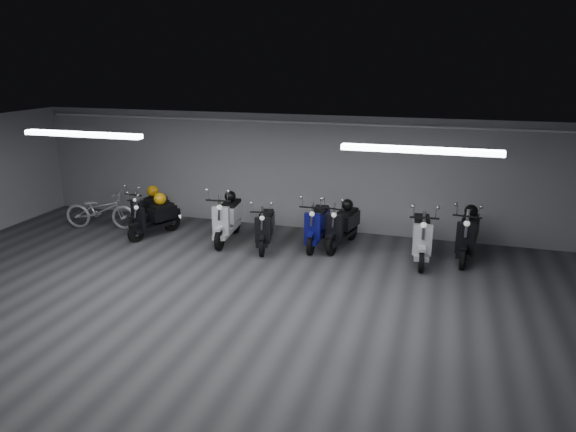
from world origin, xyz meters
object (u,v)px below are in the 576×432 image
(scooter_3, at_px, (265,222))
(helmet_2, at_px, (160,199))
(helmet_1, at_px, (347,205))
(helmet_4, at_px, (230,196))
(scooter_4, at_px, (317,218))
(scooter_5, at_px, (343,220))
(scooter_7, at_px, (468,228))
(helmet_0, at_px, (153,191))
(scooter_2, at_px, (227,212))
(scooter_6, at_px, (422,229))
(helmet_3, at_px, (471,211))
(scooter_0, at_px, (148,204))
(scooter_1, at_px, (153,212))
(bicycle, at_px, (100,206))

(scooter_3, xyz_separation_m, helmet_2, (-2.69, 0.20, 0.27))
(helmet_1, distance_m, helmet_4, 2.71)
(helmet_1, xyz_separation_m, helmet_4, (-2.69, -0.30, 0.07))
(scooter_4, relative_size, scooter_5, 1.01)
(scooter_7, distance_m, helmet_0, 7.51)
(scooter_2, bearing_deg, helmet_1, 6.39)
(scooter_7, distance_m, helmet_4, 5.30)
(scooter_3, xyz_separation_m, scooter_5, (1.64, 0.51, 0.04))
(scooter_6, relative_size, helmet_3, 6.63)
(scooter_7, xyz_separation_m, helmet_2, (-6.98, -0.34, 0.19))
(helmet_0, distance_m, helmet_4, 2.24)
(scooter_4, xyz_separation_m, scooter_7, (3.21, 0.09, 0.03))
(helmet_0, bearing_deg, scooter_4, -4.14)
(scooter_4, bearing_deg, helmet_0, 175.26)
(scooter_2, xyz_separation_m, helmet_1, (2.67, 0.56, 0.23))
(helmet_0, bearing_deg, scooter_5, -2.89)
(helmet_0, bearing_deg, scooter_0, -96.21)
(helmet_3, bearing_deg, scooter_6, -147.05)
(scooter_2, bearing_deg, helmet_2, 174.11)
(scooter_7, xyz_separation_m, helmet_0, (-7.50, 0.22, 0.21))
(scooter_3, distance_m, helmet_1, 1.88)
(helmet_2, bearing_deg, scooter_0, 148.31)
(scooter_1, height_order, scooter_4, scooter_4)
(helmet_1, relative_size, helmet_4, 0.98)
(helmet_4, bearing_deg, scooter_4, 0.05)
(scooter_0, bearing_deg, helmet_1, 8.70)
(scooter_0, distance_m, helmet_3, 7.57)
(scooter_2, height_order, helmet_0, scooter_2)
(helmet_3, bearing_deg, scooter_4, -173.99)
(scooter_5, bearing_deg, scooter_2, -160.94)
(scooter_3, distance_m, scooter_6, 3.37)
(scooter_6, xyz_separation_m, helmet_2, (-6.06, 0.03, 0.19))
(scooter_0, distance_m, scooter_1, 0.71)
(scooter_3, height_order, scooter_5, scooter_5)
(scooter_0, relative_size, helmet_2, 5.59)
(scooter_5, height_order, helmet_3, scooter_5)
(scooter_4, xyz_separation_m, helmet_1, (0.62, 0.30, 0.28))
(scooter_0, xyz_separation_m, helmet_1, (4.93, 0.21, 0.33))
(helmet_1, bearing_deg, scooter_1, -170.42)
(scooter_4, distance_m, helmet_2, 3.79)
(scooter_3, height_order, scooter_4, scooter_4)
(scooter_6, bearing_deg, scooter_4, 168.81)
(scooter_6, xyz_separation_m, scooter_7, (0.92, 0.36, -0.01))
(scooter_1, xyz_separation_m, scooter_4, (3.85, 0.45, 0.06))
(scooter_0, distance_m, helmet_1, 4.95)
(scooter_2, height_order, bicycle, scooter_2)
(scooter_2, xyz_separation_m, scooter_4, (2.05, 0.26, -0.05))
(helmet_1, bearing_deg, helmet_0, 179.88)
(scooter_3, relative_size, helmet_3, 5.81)
(helmet_0, xyz_separation_m, helmet_3, (7.53, 0.03, 0.10))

